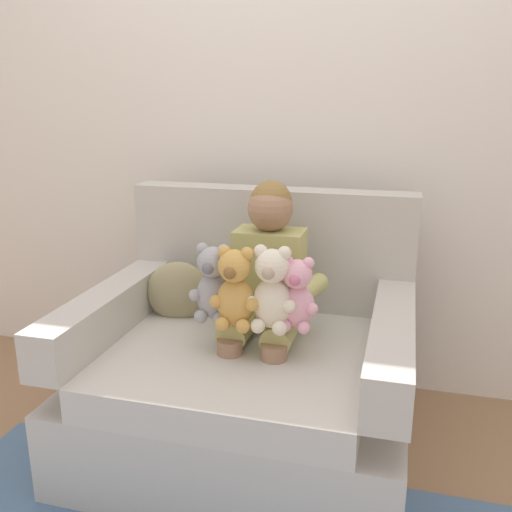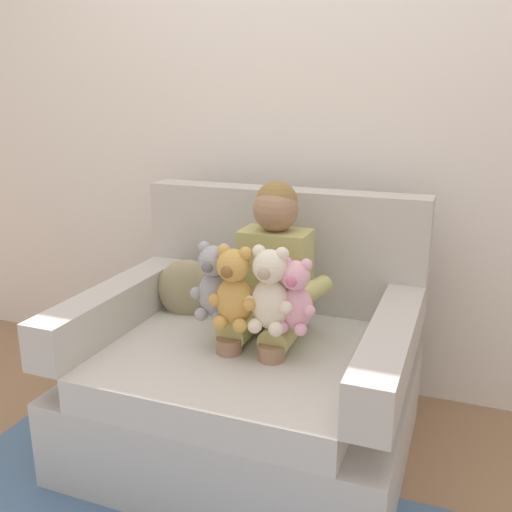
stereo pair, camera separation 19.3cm
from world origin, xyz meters
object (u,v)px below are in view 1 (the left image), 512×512
plush_grey (213,285)px  armchair (248,374)px  plush_cream (272,291)px  throw_pillow (178,292)px  plush_pink (297,296)px  plush_honey (236,290)px  seated_child (266,282)px

plush_grey → armchair: bearing=33.2°
plush_cream → throw_pillow: (-0.47, 0.29, -0.15)m
plush_grey → plush_pink: bearing=-18.5°
armchair → plush_honey: armchair is taller
seated_child → plush_grey: (-0.15, -0.16, 0.03)m
armchair → throw_pillow: bearing=157.2°
armchair → plush_honey: (0.00, -0.16, 0.40)m
armchair → plush_pink: (0.21, -0.12, 0.38)m
armchair → plush_cream: (0.13, -0.14, 0.40)m
plush_cream → plush_honey: 0.12m
plush_honey → seated_child: bearing=93.6°
plush_grey → plush_honey: plush_honey is taller
plush_pink → plush_cream: bearing=-158.9°
throw_pillow → plush_pink: bearing=-25.5°
seated_child → plush_cream: (0.07, -0.19, 0.04)m
armchair → plush_grey: armchair is taller
plush_honey → throw_pillow: 0.48m
armchair → throw_pillow: 0.45m
armchair → plush_honey: 0.43m
plush_pink → armchair: bearing=153.8°
plush_cream → throw_pillow: 0.57m
plush_honey → plush_grey: bearing=173.7°
plush_pink → seated_child: bearing=136.7°
seated_child → throw_pillow: bearing=162.8°
plush_grey → throw_pillow: plush_grey is taller
plush_pink → plush_cream: size_ratio=0.87×
seated_child → plush_grey: bearing=-136.3°
seated_child → throw_pillow: (-0.40, 0.10, -0.11)m
armchair → seated_child: bearing=37.1°
plush_cream → plush_grey: bearing=-178.5°
plush_honey → armchair: bearing=109.5°
plush_pink → plush_cream: plush_cream is taller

